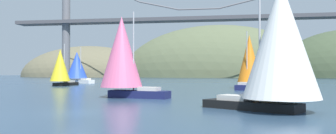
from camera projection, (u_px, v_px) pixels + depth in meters
ground_plane at (76, 113)px, 22.27m from camera, size 360.00×360.00×0.00m
headland_left at (89, 77)px, 164.62m from camera, size 65.03×44.00×28.76m
headland_center at (218, 77)px, 154.46m from camera, size 86.78×44.00×45.97m
suspension_bridge at (199, 18)px, 116.12m from camera, size 130.16×6.00×41.72m
sailboat_blue_spinnaker at (77, 66)px, 77.42m from camera, size 8.08×6.48×7.93m
sailboat_yellow_sail at (61, 67)px, 62.42m from camera, size 3.96×6.69×7.61m
sailboat_orange_sail at (249, 61)px, 51.60m from camera, size 4.49×6.82×8.45m
sailboat_white_mainsail at (280, 42)px, 22.67m from camera, size 8.67×7.23×9.57m
sailboat_pink_spinnaker at (123, 54)px, 35.27m from camera, size 7.68×5.07×8.58m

